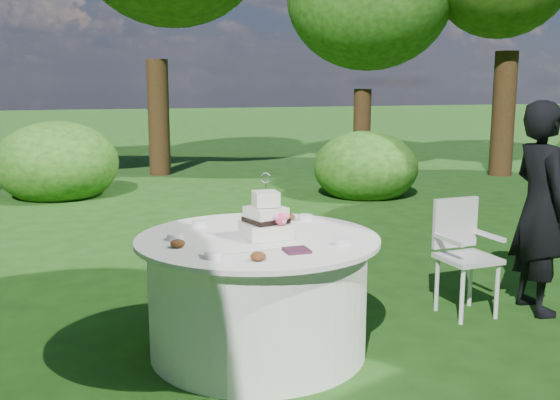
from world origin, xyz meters
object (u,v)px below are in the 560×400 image
Objects in this scene: napkins at (297,250)px; chair at (463,247)px; cake at (266,220)px; table at (258,294)px; guest at (540,208)px.

napkins is 0.16× the size of chair.
napkins is 0.34× the size of cake.
table is 3.75× the size of cake.
napkins is at bearing -75.26° from table.
guest is 1.03× the size of table.
table is (-0.11, 0.43, -0.39)m from napkins.
cake is at bearing 100.33° from guest.
table is at bearing -171.72° from chair.
guest reaches higher than cake.
chair is (-0.57, 0.14, -0.29)m from guest.
chair is at bearing 23.39° from napkins.
guest is 1.85× the size of chair.
chair is at bearing 8.28° from table.
cake is at bearing -36.81° from table.
napkins reaches higher than table.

